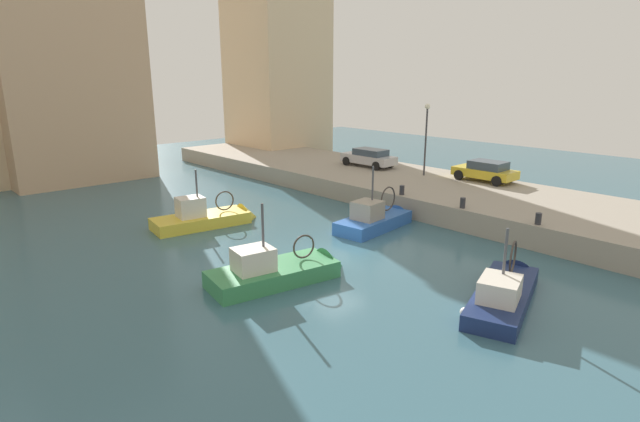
% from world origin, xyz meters
% --- Properties ---
extents(water_surface, '(80.00, 80.00, 0.00)m').
position_xyz_m(water_surface, '(0.00, 0.00, 0.00)').
color(water_surface, '#386070').
rests_on(water_surface, ground).
extents(quay_wall, '(9.00, 56.00, 1.20)m').
position_xyz_m(quay_wall, '(11.50, 0.00, 0.60)').
color(quay_wall, '#9E9384').
rests_on(quay_wall, ground).
extents(fishing_boat_green, '(6.10, 2.98, 4.20)m').
position_xyz_m(fishing_boat_green, '(-3.74, -0.90, 0.12)').
color(fishing_boat_green, '#388951').
rests_on(fishing_boat_green, ground).
extents(fishing_boat_yellow, '(6.06, 2.84, 4.01)m').
position_xyz_m(fishing_boat_yellow, '(-1.99, 7.76, 0.14)').
color(fishing_boat_yellow, gold).
rests_on(fishing_boat_yellow, ground).
extents(fishing_boat_blue, '(5.65, 2.41, 4.23)m').
position_xyz_m(fishing_boat_blue, '(4.49, 1.30, 0.15)').
color(fishing_boat_blue, '#2D60B7').
rests_on(fishing_boat_blue, ground).
extents(fishing_boat_navy, '(6.54, 3.57, 3.75)m').
position_xyz_m(fishing_boat_navy, '(1.11, -7.80, 0.13)').
color(fishing_boat_navy, navy).
rests_on(fishing_boat_navy, ground).
extents(parked_car_silver, '(1.94, 4.37, 1.34)m').
position_xyz_m(parked_car_silver, '(12.71, 9.46, 1.90)').
color(parked_car_silver, '#B7B7BC').
rests_on(parked_car_silver, quay_wall).
extents(parked_car_yellow, '(2.00, 3.96, 1.33)m').
position_xyz_m(parked_car_yellow, '(14.36, 0.78, 1.88)').
color(parked_car_yellow, gold).
rests_on(parked_car_yellow, quay_wall).
extents(mooring_bollard_south, '(0.28, 0.28, 0.55)m').
position_xyz_m(mooring_bollard_south, '(7.35, -6.00, 1.48)').
color(mooring_bollard_south, '#2D2D33').
rests_on(mooring_bollard_south, quay_wall).
extents(mooring_bollard_mid, '(0.28, 0.28, 0.55)m').
position_xyz_m(mooring_bollard_mid, '(7.35, -2.00, 1.48)').
color(mooring_bollard_mid, '#2D2D33').
rests_on(mooring_bollard_mid, quay_wall).
extents(mooring_bollard_north, '(0.28, 0.28, 0.55)m').
position_xyz_m(mooring_bollard_north, '(7.35, 2.00, 1.48)').
color(mooring_bollard_north, '#2D2D33').
rests_on(mooring_bollard_north, quay_wall).
extents(quay_streetlamp, '(0.36, 0.36, 4.83)m').
position_xyz_m(quay_streetlamp, '(13.00, 4.62, 4.45)').
color(quay_streetlamp, '#38383D').
rests_on(quay_streetlamp, quay_wall).
extents(waterfront_building_west, '(7.96, 7.97, 19.09)m').
position_xyz_m(waterfront_building_west, '(15.76, 24.39, 9.56)').
color(waterfront_building_west, beige).
rests_on(waterfront_building_west, ground).
extents(waterfront_building_central, '(10.33, 9.25, 19.16)m').
position_xyz_m(waterfront_building_central, '(-2.97, 26.62, 9.60)').
color(waterfront_building_central, tan).
rests_on(waterfront_building_central, ground).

